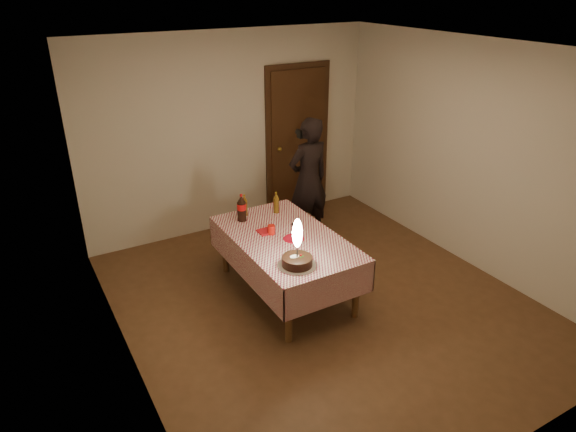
% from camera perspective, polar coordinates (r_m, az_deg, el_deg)
% --- Properties ---
extents(ground, '(4.00, 4.50, 0.01)m').
position_cam_1_polar(ground, '(5.59, 3.92, -9.50)').
color(ground, brown).
rests_on(ground, ground).
extents(room_shell, '(4.04, 4.54, 2.62)m').
position_cam_1_polar(room_shell, '(4.92, 4.33, 7.12)').
color(room_shell, beige).
rests_on(room_shell, ground).
extents(dining_table, '(1.02, 1.72, 0.69)m').
position_cam_1_polar(dining_table, '(5.43, -0.26, -3.21)').
color(dining_table, brown).
rests_on(dining_table, ground).
extents(birthday_cake, '(0.36, 0.36, 0.49)m').
position_cam_1_polar(birthday_cake, '(4.81, 1.03, -4.35)').
color(birthday_cake, white).
rests_on(birthday_cake, dining_table).
extents(red_plate, '(0.22, 0.22, 0.01)m').
position_cam_1_polar(red_plate, '(5.34, 0.65, -2.52)').
color(red_plate, red).
rests_on(red_plate, dining_table).
extents(red_cup, '(0.08, 0.08, 0.10)m').
position_cam_1_polar(red_cup, '(5.42, -1.88, -1.54)').
color(red_cup, red).
rests_on(red_cup, dining_table).
extents(clear_cup, '(0.07, 0.07, 0.09)m').
position_cam_1_polar(clear_cup, '(5.47, 0.73, -1.32)').
color(clear_cup, white).
rests_on(clear_cup, dining_table).
extents(napkin_stack, '(0.15, 0.15, 0.02)m').
position_cam_1_polar(napkin_stack, '(5.48, -2.54, -1.74)').
color(napkin_stack, '#B4141C').
rests_on(napkin_stack, dining_table).
extents(cola_bottle, '(0.10, 0.10, 0.32)m').
position_cam_1_polar(cola_bottle, '(5.70, -5.17, 0.90)').
color(cola_bottle, black).
rests_on(cola_bottle, dining_table).
extents(amber_bottle_left, '(0.06, 0.06, 0.25)m').
position_cam_1_polar(amber_bottle_left, '(5.84, -4.84, 1.15)').
color(amber_bottle_left, brown).
rests_on(amber_bottle_left, dining_table).
extents(amber_bottle_right, '(0.06, 0.06, 0.25)m').
position_cam_1_polar(amber_bottle_right, '(5.89, -1.31, 1.44)').
color(amber_bottle_right, brown).
rests_on(amber_bottle_right, dining_table).
extents(photographer, '(0.62, 0.47, 1.62)m').
position_cam_1_polar(photographer, '(6.57, 2.28, 4.07)').
color(photographer, black).
rests_on(photographer, ground).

